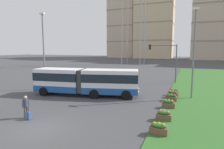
% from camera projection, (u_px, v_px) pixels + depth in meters
% --- Properties ---
extents(ground_plane, '(260.00, 260.00, 0.00)m').
position_uv_depth(ground_plane, '(39.00, 129.00, 13.15)').
color(ground_plane, '#424244').
extents(grass_median, '(10.00, 70.00, 0.08)m').
position_uv_depth(grass_median, '(221.00, 107.00, 18.03)').
color(grass_median, '#336628').
rests_on(grass_median, ground_plane).
extents(articulated_bus, '(12.02, 4.70, 3.00)m').
position_uv_depth(articulated_bus, '(86.00, 81.00, 22.44)').
color(articulated_bus, white).
rests_on(articulated_bus, ground).
extents(car_grey_wagon, '(4.59, 2.45, 1.58)m').
position_uv_depth(car_grey_wagon, '(97.00, 75.00, 34.80)').
color(car_grey_wagon, slate).
rests_on(car_grey_wagon, ground).
extents(pedestrian_crossing, '(0.36, 0.57, 1.74)m').
position_uv_depth(pedestrian_crossing, '(26.00, 105.00, 15.17)').
color(pedestrian_crossing, '#4C4238').
rests_on(pedestrian_crossing, ground).
extents(rolling_suitcase, '(0.41, 0.32, 0.97)m').
position_uv_depth(rolling_suitcase, '(29.00, 115.00, 14.91)').
color(rolling_suitcase, '#335693').
rests_on(rolling_suitcase, ground).
extents(flower_planter_0, '(1.10, 0.56, 0.74)m').
position_uv_depth(flower_planter_0, '(159.00, 128.00, 12.20)').
color(flower_planter_0, brown).
rests_on(flower_planter_0, grass_median).
extents(flower_planter_1, '(1.10, 0.56, 0.74)m').
position_uv_depth(flower_planter_1, '(164.00, 115.00, 14.64)').
color(flower_planter_1, brown).
rests_on(flower_planter_1, grass_median).
extents(flower_planter_2, '(1.10, 0.56, 0.74)m').
position_uv_depth(flower_planter_2, '(169.00, 104.00, 17.69)').
color(flower_planter_2, brown).
rests_on(flower_planter_2, grass_median).
extents(flower_planter_3, '(1.10, 0.56, 0.74)m').
position_uv_depth(flower_planter_3, '(171.00, 97.00, 20.00)').
color(flower_planter_3, brown).
rests_on(flower_planter_3, grass_median).
extents(flower_planter_4, '(1.10, 0.56, 0.74)m').
position_uv_depth(flower_planter_4, '(173.00, 94.00, 21.52)').
color(flower_planter_4, brown).
rests_on(flower_planter_4, grass_median).
extents(flower_planter_5, '(1.10, 0.56, 0.74)m').
position_uv_depth(flower_planter_5, '(173.00, 92.00, 22.55)').
color(flower_planter_5, brown).
rests_on(flower_planter_5, grass_median).
extents(traffic_light_far_right, '(4.45, 0.28, 5.95)m').
position_uv_depth(traffic_light_far_right, '(166.00, 56.00, 30.85)').
color(traffic_light_far_right, '#474C51').
rests_on(traffic_light_far_right, ground).
extents(streetlight_left, '(0.70, 0.28, 9.79)m').
position_uv_depth(streetlight_left, '(44.00, 48.00, 25.51)').
color(streetlight_left, slate).
rests_on(streetlight_left, ground).
extents(streetlight_median, '(0.70, 0.28, 9.42)m').
position_uv_depth(streetlight_median, '(194.00, 50.00, 20.60)').
color(streetlight_median, slate).
rests_on(streetlight_median, ground).
extents(apartment_tower_west, '(15.91, 20.05, 45.58)m').
position_uv_depth(apartment_tower_west, '(125.00, 20.00, 122.99)').
color(apartment_tower_west, '#C6B299').
rests_on(apartment_tower_west, ground).
extents(apartment_tower_westcentre, '(20.17, 18.42, 46.68)m').
position_uv_depth(apartment_tower_westcentre, '(155.00, 16.00, 110.68)').
color(apartment_tower_westcentre, beige).
rests_on(apartment_tower_westcentre, ground).
extents(apartment_tower_centre, '(20.22, 18.57, 42.05)m').
position_uv_depth(apartment_tower_centre, '(214.00, 16.00, 95.43)').
color(apartment_tower_centre, '#C6B299').
rests_on(apartment_tower_centre, ground).
extents(transmission_pylon, '(9.00, 6.24, 36.81)m').
position_uv_depth(transmission_pylon, '(134.00, 3.00, 63.60)').
color(transmission_pylon, gray).
rests_on(transmission_pylon, ground).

